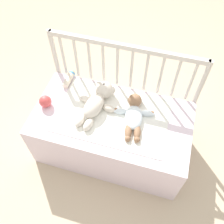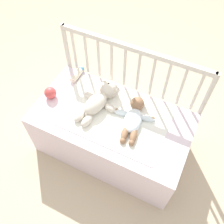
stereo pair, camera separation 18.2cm
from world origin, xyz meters
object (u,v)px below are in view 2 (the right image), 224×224
object	(u,v)px
teddy_bear	(100,99)
baby_bottle	(78,74)
baby	(134,118)
toy_ball	(50,93)

from	to	relation	value
teddy_bear	baby_bottle	distance (m)	0.36
baby	toy_ball	bearing A→B (deg)	-173.58
teddy_bear	toy_ball	distance (m)	0.40
baby_bottle	teddy_bear	bearing A→B (deg)	-30.16
baby	baby_bottle	size ratio (longest dim) A/B	2.16
baby	baby_bottle	world-z (taller)	baby
baby	toy_ball	world-z (taller)	baby
teddy_bear	toy_ball	bearing A→B (deg)	-163.92
baby_bottle	toy_ball	bearing A→B (deg)	-104.37
toy_ball	baby_bottle	distance (m)	0.30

